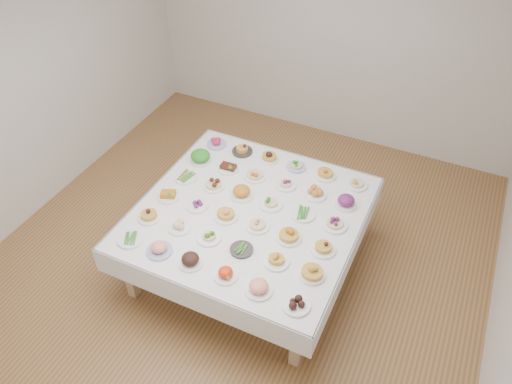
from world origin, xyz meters
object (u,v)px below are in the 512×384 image
at_px(dish_18, 186,177).
at_px(dish_35, 357,182).
at_px(display_table, 249,216).
at_px(dish_0, 131,239).

bearing_deg(dish_18, dish_35, 21.57).
distance_m(dish_18, dish_35, 1.76).
height_order(dish_18, dish_35, dish_35).
bearing_deg(dish_35, display_table, -135.45).
height_order(display_table, dish_35, dish_35).
bearing_deg(dish_35, dish_18, -158.43).
bearing_deg(display_table, dish_18, 168.71).
bearing_deg(display_table, dish_35, 44.55).
relative_size(display_table, dish_35, 9.70).
xyz_separation_m(dish_0, dish_35, (1.63, 1.61, 0.02)).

